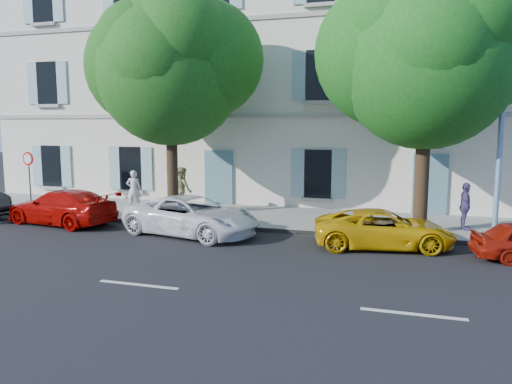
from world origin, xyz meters
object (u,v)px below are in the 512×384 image
(car_yellow_supercar, at_px, (384,229))
(pedestrian_c, at_px, (465,206))
(car_red_coupe, at_px, (62,207))
(car_white_coupe, at_px, (192,216))
(tree_right, at_px, (427,61))
(tree_left, at_px, (170,73))
(pedestrian_b, at_px, (182,190))
(road_sign, at_px, (29,168))
(pedestrian_a, at_px, (134,190))
(street_lamp, at_px, (505,88))

(car_yellow_supercar, distance_m, pedestrian_c, 3.67)
(car_red_coupe, bearing_deg, car_white_coupe, 97.05)
(tree_right, bearing_deg, pedestrian_c, 33.59)
(tree_left, relative_size, pedestrian_b, 4.56)
(tree_right, bearing_deg, car_red_coupe, -172.61)
(road_sign, height_order, pedestrian_a, road_sign)
(car_red_coupe, distance_m, tree_left, 6.32)
(tree_right, bearing_deg, pedestrian_b, 172.81)
(street_lamp, distance_m, pedestrian_b, 11.80)
(car_red_coupe, height_order, car_white_coupe, car_white_coupe)
(car_red_coupe, height_order, pedestrian_c, pedestrian_c)
(tree_right, height_order, street_lamp, tree_right)
(tree_right, distance_m, pedestrian_a, 12.13)
(car_white_coupe, bearing_deg, pedestrian_a, 64.73)
(car_red_coupe, bearing_deg, pedestrian_a, 164.62)
(car_white_coupe, distance_m, pedestrian_a, 5.02)
(car_red_coupe, distance_m, pedestrian_b, 4.49)
(car_yellow_supercar, relative_size, street_lamp, 0.51)
(tree_right, relative_size, street_lamp, 1.05)
(tree_right, relative_size, pedestrian_c, 5.35)
(car_red_coupe, xyz_separation_m, street_lamp, (14.65, 1.21, 4.06))
(car_red_coupe, height_order, pedestrian_a, pedestrian_a)
(car_white_coupe, relative_size, tree_left, 0.56)
(car_white_coupe, relative_size, car_yellow_supercar, 1.13)
(car_white_coupe, bearing_deg, pedestrian_c, -59.61)
(pedestrian_a, relative_size, pedestrian_c, 1.03)
(car_red_coupe, xyz_separation_m, tree_left, (3.51, 1.97, 4.87))
(car_yellow_supercar, distance_m, pedestrian_b, 8.42)
(car_white_coupe, distance_m, street_lamp, 10.31)
(car_white_coupe, distance_m, road_sign, 8.02)
(road_sign, xyz_separation_m, pedestrian_a, (3.80, 1.56, -0.92))
(pedestrian_a, bearing_deg, car_red_coupe, 44.78)
(street_lamp, bearing_deg, car_white_coupe, -171.13)
(tree_left, xyz_separation_m, pedestrian_b, (0.02, 0.77, -4.45))
(pedestrian_b, bearing_deg, car_yellow_supercar, -157.07)
(car_yellow_supercar, height_order, pedestrian_b, pedestrian_b)
(tree_right, xyz_separation_m, pedestrian_c, (1.44, 0.95, -4.63))
(car_yellow_supercar, bearing_deg, tree_right, -41.79)
(car_red_coupe, relative_size, pedestrian_b, 2.41)
(car_red_coupe, height_order, tree_right, tree_right)
(car_white_coupe, height_order, pedestrian_c, pedestrian_c)
(car_red_coupe, xyz_separation_m, pedestrian_b, (3.53, 2.75, 0.43))
(pedestrian_c, bearing_deg, car_red_coupe, 98.60)
(car_white_coupe, distance_m, tree_left, 5.64)
(car_white_coupe, height_order, tree_left, tree_left)
(car_yellow_supercar, relative_size, tree_left, 0.49)
(car_red_coupe, bearing_deg, pedestrian_b, 137.61)
(tree_right, relative_size, road_sign, 3.52)
(car_red_coupe, relative_size, tree_right, 0.52)
(car_red_coupe, bearing_deg, car_yellow_supercar, 99.18)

